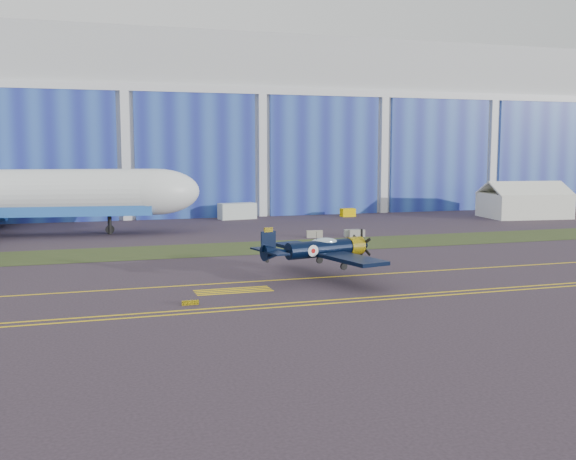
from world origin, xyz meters
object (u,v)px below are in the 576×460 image
object	(u,v)px
shipping_container	(237,211)
tug	(348,213)
warbird	(320,249)
tent	(524,199)

from	to	relation	value
shipping_container	tug	xyz separation A→B (m)	(18.41, -1.50, -0.60)
warbird	shipping_container	distance (m)	51.44
shipping_container	tent	bearing A→B (deg)	-23.66
warbird	shipping_container	bearing A→B (deg)	71.99
warbird	tent	bearing A→B (deg)	25.74
shipping_container	tug	bearing A→B (deg)	-14.18
warbird	shipping_container	world-z (taller)	warbird
shipping_container	tug	distance (m)	18.48
tent	tug	bearing A→B (deg)	166.58
warbird	tent	size ratio (longest dim) A/B	1.18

